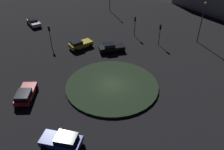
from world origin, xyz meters
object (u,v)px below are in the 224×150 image
at_px(car_black, 111,47).
at_px(car_red, 25,94).
at_px(car_yellow, 80,44).
at_px(traffic_light_north, 50,32).
at_px(car_white, 34,22).
at_px(traffic_light_east, 160,31).
at_px(streetlamp_east, 202,18).
at_px(car_blue, 62,141).
at_px(traffic_light_northeast, 135,23).

bearing_deg(car_black, car_red, -143.72).
height_order(car_yellow, traffic_light_north, traffic_light_north).
height_order(car_yellow, car_white, car_yellow).
bearing_deg(traffic_light_north, car_white, 168.78).
bearing_deg(traffic_light_east, car_black, -39.38).
bearing_deg(traffic_light_east, streetlamp_east, 133.10).
height_order(car_blue, car_white, car_white).
distance_m(car_white, streetlamp_east, 34.30).
bearing_deg(car_yellow, streetlamp_east, -29.18).
distance_m(traffic_light_north, streetlamp_east, 27.24).
height_order(car_yellow, streetlamp_east, streetlamp_east).
distance_m(traffic_light_east, streetlamp_east, 7.86).
height_order(car_blue, streetlamp_east, streetlamp_east).
height_order(car_blue, traffic_light_north, traffic_light_north).
bearing_deg(streetlamp_east, car_red, 172.31).
relative_size(car_blue, car_red, 0.95).
bearing_deg(car_white, streetlamp_east, 41.95).
xyz_separation_m(car_black, car_yellow, (-3.50, 4.53, -0.00)).
relative_size(car_red, car_yellow, 1.10).
distance_m(car_yellow, traffic_light_east, 14.51).
distance_m(car_blue, traffic_light_east, 26.75).
bearing_deg(traffic_light_northeast, car_white, -89.22).
bearing_deg(car_black, car_white, 131.62).
distance_m(car_blue, car_black, 20.89).
height_order(car_yellow, traffic_light_east, traffic_light_east).
bearing_deg(streetlamp_east, car_black, 154.18).
relative_size(car_blue, streetlamp_east, 0.59).
bearing_deg(car_black, car_yellow, 153.68).
bearing_deg(car_blue, car_yellow, -75.21).
bearing_deg(traffic_light_northeast, traffic_light_east, 62.11).
relative_size(car_red, traffic_light_east, 1.18).
height_order(car_white, streetlamp_east, streetlamp_east).
distance_m(car_white, traffic_light_east, 27.28).
relative_size(traffic_light_north, streetlamp_east, 0.53).
xyz_separation_m(car_red, car_yellow, (13.07, 7.54, 0.06)).
xyz_separation_m(car_red, traffic_light_east, (25.01, -0.46, 2.05)).
bearing_deg(traffic_light_east, traffic_light_northeast, -98.97).
bearing_deg(car_black, streetlamp_east, 0.15).
relative_size(car_red, streetlamp_east, 0.62).
bearing_deg(car_white, car_blue, -14.02).
relative_size(car_white, traffic_light_east, 1.12).
bearing_deg(car_blue, car_black, -90.55).
distance_m(car_black, traffic_light_east, 9.34).
bearing_deg(traffic_light_north, traffic_light_northeast, 64.37).
height_order(car_white, traffic_light_northeast, traffic_light_northeast).
bearing_deg(car_white, car_black, 20.38).
relative_size(car_white, traffic_light_north, 1.11).
relative_size(car_white, traffic_light_northeast, 1.11).
height_order(traffic_light_east, streetlamp_east, streetlamp_east).
bearing_deg(car_yellow, car_red, -146.71).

